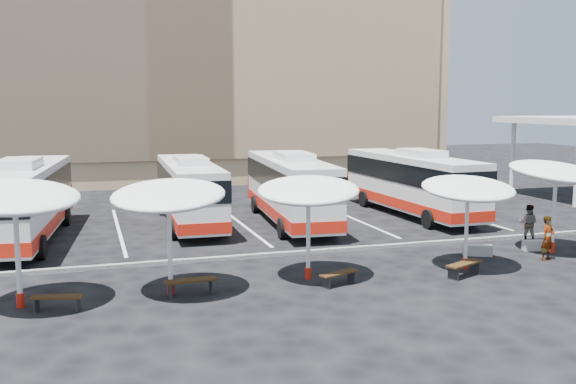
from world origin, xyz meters
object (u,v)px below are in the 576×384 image
object	(u,v)px
sunshade_0	(14,197)
sunshade_4	(556,172)
sunshade_2	(308,191)
wood_bench_1	(191,283)
wood_bench_3	(464,266)
bus_3	(411,181)
bus_1	(189,189)
passenger_1	(529,223)
passenger_0	(548,238)
bus_0	(26,198)
sunshade_1	(168,196)
conc_bench_1	(536,245)
conc_bench_0	(477,250)
sunshade_3	(468,189)
wood_bench_2	(339,275)
bus_2	(290,186)
wood_bench_0	(57,299)

from	to	relation	value
sunshade_0	sunshade_4	world-z (taller)	sunshade_0
sunshade_2	wood_bench_1	distance (m)	5.01
wood_bench_1	wood_bench_3	distance (m)	9.51
sunshade_0	bus_3	bearing A→B (deg)	30.16
bus_1	passenger_1	xyz separation A→B (m)	(13.56, -8.71, -0.95)
passenger_0	passenger_1	size ratio (longest dim) A/B	1.05
bus_0	sunshade_1	bearing A→B (deg)	-57.67
passenger_1	conc_bench_1	bearing A→B (deg)	107.12
bus_0	wood_bench_1	bearing A→B (deg)	-55.70
passenger_1	sunshade_2	bearing A→B (deg)	58.38
bus_1	sunshade_2	xyz separation A→B (m)	(2.30, -11.54, 1.31)
conc_bench_0	sunshade_0	bearing A→B (deg)	-174.55
sunshade_3	passenger_0	distance (m)	4.32
conc_bench_0	sunshade_1	bearing A→B (deg)	-172.69
sunshade_2	wood_bench_2	distance (m)	3.03
wood_bench_1	sunshade_0	bearing A→B (deg)	176.92
bus_3	sunshade_4	size ratio (longest dim) A/B	2.44
bus_2	wood_bench_3	world-z (taller)	bus_2
sunshade_2	sunshade_3	size ratio (longest dim) A/B	1.17
sunshade_2	sunshade_3	xyz separation A→B (m)	(5.99, -0.40, -0.12)
bus_1	sunshade_4	xyz separation A→B (m)	(13.15, -10.72, 1.51)
bus_2	wood_bench_2	distance (m)	11.67
passenger_1	conc_bench_0	bearing A→B (deg)	67.87
sunshade_4	conc_bench_1	world-z (taller)	sunshade_4
sunshade_0	wood_bench_3	bearing A→B (deg)	-3.95
sunshade_1	wood_bench_2	distance (m)	6.21
sunshade_0	conc_bench_1	bearing A→B (deg)	4.84
wood_bench_1	wood_bench_3	bearing A→B (deg)	-4.42
sunshade_1	wood_bench_0	distance (m)	4.47
wood_bench_0	passenger_0	xyz separation A→B (m)	(17.91, 0.87, 0.51)
wood_bench_2	passenger_1	size ratio (longest dim) A/B	0.91
sunshade_2	wood_bench_3	world-z (taller)	sunshade_2
bus_0	wood_bench_0	size ratio (longest dim) A/B	7.69
conc_bench_1	sunshade_3	bearing A→B (deg)	-159.32
bus_0	wood_bench_3	bearing A→B (deg)	-30.50
wood_bench_3	passenger_0	xyz separation A→B (m)	(4.44, 1.18, 0.48)
sunshade_3	passenger_0	world-z (taller)	sunshade_3
bus_1	passenger_1	size ratio (longest dim) A/B	6.69
bus_1	sunshade_1	xyz separation A→B (m)	(-2.46, -11.89, 1.39)
bus_3	passenger_0	xyz separation A→B (m)	(0.12, -10.78, -0.99)
wood_bench_1	wood_bench_0	bearing A→B (deg)	-173.95
sunshade_2	sunshade_4	world-z (taller)	sunshade_4
bus_3	passenger_1	xyz separation A→B (m)	(1.62, -7.76, -1.03)
bus_0	wood_bench_1	distance (m)	11.92
sunshade_4	wood_bench_1	xyz separation A→B (m)	(-15.01, -1.46, -2.90)
wood_bench_1	conc_bench_1	world-z (taller)	wood_bench_1
bus_2	sunshade_3	world-z (taller)	bus_2
wood_bench_1	bus_0	bearing A→B (deg)	118.40
bus_3	wood_bench_0	size ratio (longest dim) A/B	7.46
sunshade_0	passenger_1	world-z (taller)	sunshade_0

